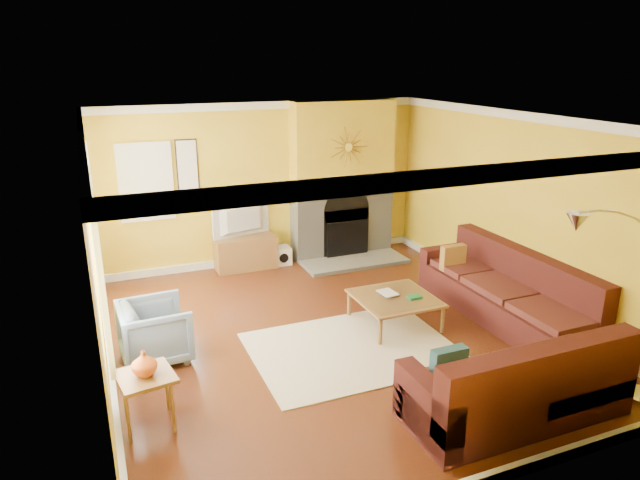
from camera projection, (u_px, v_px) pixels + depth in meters
name	position (u px, v px, depth m)	size (l,w,h in m)	color
floor	(335.00, 334.00, 7.32)	(5.50, 6.00, 0.02)	#602B14
ceiling	(337.00, 119.00, 6.49)	(5.50, 6.00, 0.02)	white
wall_back	(264.00, 184.00, 9.55)	(5.50, 0.02, 2.70)	gold
wall_front	(500.00, 343.00, 4.25)	(5.50, 0.02, 2.70)	gold
wall_left	(93.00, 263.00, 5.91)	(0.02, 6.00, 2.70)	gold
wall_right	(518.00, 211.00, 7.90)	(0.02, 6.00, 2.70)	gold
baseboard	(336.00, 329.00, 7.30)	(5.50, 6.00, 0.12)	white
crown_molding	(337.00, 125.00, 6.51)	(5.50, 6.00, 0.12)	white
window_left_near	(92.00, 217.00, 7.02)	(0.06, 1.22, 1.72)	white
window_left_far	(98.00, 268.00, 5.35)	(0.06, 1.22, 1.72)	white
window_back	(146.00, 182.00, 8.76)	(0.82, 0.06, 1.22)	white
wall_art	(188.00, 175.00, 8.99)	(0.34, 0.04, 1.14)	white
fireplace	(342.00, 180.00, 9.86)	(1.80, 0.40, 2.70)	gray
mantel	(348.00, 189.00, 9.67)	(1.92, 0.22, 0.08)	white
hearth	(355.00, 262.00, 9.78)	(1.80, 0.70, 0.06)	gray
sunburst	(348.00, 147.00, 9.47)	(0.70, 0.04, 0.70)	olive
rug	(352.00, 349.00, 6.92)	(2.40, 1.80, 0.02)	beige
sectional_sofa	(461.00, 311.00, 6.90)	(2.93, 3.70, 0.90)	#471916
coffee_table	(394.00, 310.00, 7.52)	(1.00, 1.00, 0.40)	white
media_console	(245.00, 252.00, 9.50)	(1.00, 0.45, 0.55)	olive
tv	(244.00, 220.00, 9.33)	(1.02, 0.13, 0.59)	black
subwoofer	(281.00, 255.00, 9.74)	(0.30, 0.30, 0.30)	white
armchair	(155.00, 332.00, 6.59)	(0.76, 0.78, 0.71)	slate
side_table	(148.00, 400.00, 5.41)	(0.50, 0.50, 0.55)	olive
vase	(144.00, 363.00, 5.29)	(0.24, 0.24, 0.25)	#D8591E
book	(381.00, 294.00, 7.49)	(0.20, 0.27, 0.03)	white
arc_lamp	(617.00, 315.00, 5.39)	(1.35, 0.36, 2.12)	silver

